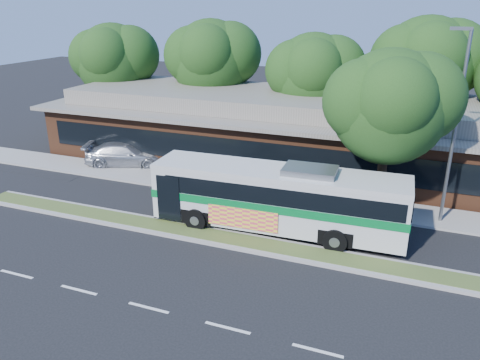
# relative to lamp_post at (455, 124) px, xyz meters

# --- Properties ---
(ground) EXTENTS (120.00, 120.00, 0.00)m
(ground) POSITION_rel_lamp_post_xyz_m (-9.56, -6.00, -4.90)
(ground) COLOR black
(ground) RESTS_ON ground
(median_strip) EXTENTS (26.00, 1.10, 0.15)m
(median_strip) POSITION_rel_lamp_post_xyz_m (-9.56, -5.40, -4.83)
(median_strip) COLOR #3F5323
(median_strip) RESTS_ON ground
(sidewalk) EXTENTS (44.00, 2.60, 0.12)m
(sidewalk) POSITION_rel_lamp_post_xyz_m (-9.56, 0.40, -4.84)
(sidewalk) COLOR gray
(sidewalk) RESTS_ON ground
(parking_lot) EXTENTS (14.00, 12.00, 0.01)m
(parking_lot) POSITION_rel_lamp_post_xyz_m (-27.56, 4.00, -4.90)
(parking_lot) COLOR black
(parking_lot) RESTS_ON ground
(plaza_building) EXTENTS (33.20, 11.20, 4.45)m
(plaza_building) POSITION_rel_lamp_post_xyz_m (-9.56, 6.99, -2.77)
(plaza_building) COLOR brown
(plaza_building) RESTS_ON ground
(lamp_post) EXTENTS (0.93, 0.18, 9.07)m
(lamp_post) POSITION_rel_lamp_post_xyz_m (0.00, 0.00, 0.00)
(lamp_post) COLOR slate
(lamp_post) RESTS_ON ground
(tree_bg_a) EXTENTS (6.47, 5.80, 8.63)m
(tree_bg_a) POSITION_rel_lamp_post_xyz_m (-24.15, 9.14, 0.97)
(tree_bg_a) COLOR black
(tree_bg_a) RESTS_ON ground
(tree_bg_b) EXTENTS (6.69, 6.00, 9.00)m
(tree_bg_b) POSITION_rel_lamp_post_xyz_m (-16.13, 10.14, 1.24)
(tree_bg_b) COLOR black
(tree_bg_b) RESTS_ON ground
(tree_bg_c) EXTENTS (6.24, 5.60, 8.26)m
(tree_bg_c) POSITION_rel_lamp_post_xyz_m (-8.16, 9.13, 0.69)
(tree_bg_c) COLOR black
(tree_bg_c) RESTS_ON ground
(tree_bg_d) EXTENTS (6.91, 6.20, 9.37)m
(tree_bg_d) POSITION_rel_lamp_post_xyz_m (-1.12, 10.15, 1.52)
(tree_bg_d) COLOR black
(tree_bg_d) RESTS_ON ground
(transit_bus) EXTENTS (11.74, 3.05, 3.27)m
(transit_bus) POSITION_rel_lamp_post_xyz_m (-7.11, -3.60, -3.08)
(transit_bus) COLOR beige
(transit_bus) RESTS_ON ground
(sedan) EXTENTS (5.59, 3.76, 1.50)m
(sedan) POSITION_rel_lamp_post_xyz_m (-19.09, 1.80, -4.15)
(sedan) COLOR #B6B9BE
(sedan) RESTS_ON ground
(sidewalk_tree) EXTENTS (5.96, 5.34, 8.19)m
(sidewalk_tree) POSITION_rel_lamp_post_xyz_m (-2.51, -0.17, 0.74)
(sidewalk_tree) COLOR black
(sidewalk_tree) RESTS_ON ground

